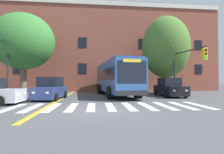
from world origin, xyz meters
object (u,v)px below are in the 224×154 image
object	(u,v)px
street_tree_curbside_small	(23,42)
street_tree_curbside_large	(165,47)
car_teal_behind_bus	(116,85)
traffic_light_far_corner	(1,56)
car_black_far_lane	(169,88)
city_bus	(116,77)
traffic_light_near_corner	(186,62)
car_navy_near_lane	(51,89)

from	to	relation	value
street_tree_curbside_small	street_tree_curbside_large	bearing A→B (deg)	1.55
car_teal_behind_bus	traffic_light_far_corner	size ratio (longest dim) A/B	0.70
car_black_far_lane	street_tree_curbside_small	world-z (taller)	street_tree_curbside_small
city_bus	car_teal_behind_bus	bearing A→B (deg)	82.87
city_bus	traffic_light_near_corner	distance (m)	7.00
city_bus	street_tree_curbside_small	distance (m)	10.58
car_navy_near_lane	street_tree_curbside_large	world-z (taller)	street_tree_curbside_large
street_tree_curbside_large	car_navy_near_lane	bearing A→B (deg)	-157.13
street_tree_curbside_large	street_tree_curbside_small	xyz separation A→B (m)	(-15.96, -0.43, 0.20)
car_teal_behind_bus	traffic_light_near_corner	bearing A→B (deg)	-64.36
car_teal_behind_bus	city_bus	bearing A→B (deg)	-97.13
city_bus	street_tree_curbside_large	world-z (taller)	street_tree_curbside_large
street_tree_curbside_small	car_teal_behind_bus	bearing A→B (deg)	33.75
traffic_light_near_corner	traffic_light_far_corner	bearing A→B (deg)	178.68
car_black_far_lane	car_teal_behind_bus	world-z (taller)	car_teal_behind_bus
car_black_far_lane	traffic_light_far_corner	xyz separation A→B (m)	(-15.40, -0.40, 2.84)
car_teal_behind_bus	traffic_light_near_corner	world-z (taller)	traffic_light_near_corner
car_navy_near_lane	traffic_light_far_corner	bearing A→B (deg)	165.72
traffic_light_far_corner	street_tree_curbside_small	xyz separation A→B (m)	(0.54, 3.48, 2.03)
car_black_far_lane	street_tree_curbside_small	size ratio (longest dim) A/B	0.52
car_black_far_lane	car_navy_near_lane	bearing A→B (deg)	-171.91
car_navy_near_lane	car_black_far_lane	size ratio (longest dim) A/B	0.94
car_teal_behind_bus	traffic_light_far_corner	distance (m)	15.90
street_tree_curbside_large	traffic_light_far_corner	bearing A→B (deg)	-166.65
car_teal_behind_bus	street_tree_curbside_small	world-z (taller)	street_tree_curbside_small
car_teal_behind_bus	traffic_light_far_corner	xyz separation A→B (m)	(-11.39, -10.73, 2.78)
car_navy_near_lane	street_tree_curbside_small	distance (m)	7.78
car_navy_near_lane	car_black_far_lane	bearing A→B (deg)	8.09
traffic_light_near_corner	traffic_light_far_corner	world-z (taller)	traffic_light_far_corner
traffic_light_near_corner	traffic_light_far_corner	size ratio (longest dim) A/B	0.88
city_bus	traffic_light_near_corner	xyz separation A→B (m)	(6.42, -2.42, 1.40)
car_black_far_lane	traffic_light_near_corner	world-z (taller)	traffic_light_near_corner
car_navy_near_lane	traffic_light_near_corner	distance (m)	12.48
city_bus	car_navy_near_lane	bearing A→B (deg)	-151.26
street_tree_curbside_large	street_tree_curbside_small	bearing A→B (deg)	-178.45
city_bus	car_black_far_lane	size ratio (longest dim) A/B	2.41
car_navy_near_lane	traffic_light_far_corner	xyz separation A→B (m)	(-4.50, 1.15, 2.81)
city_bus	car_teal_behind_bus	xyz separation A→B (m)	(1.09, 8.70, -0.99)
car_navy_near_lane	city_bus	bearing A→B (deg)	28.74
car_teal_behind_bus	traffic_light_far_corner	world-z (taller)	traffic_light_far_corner
car_navy_near_lane	car_teal_behind_bus	size ratio (longest dim) A/B	1.10
car_black_far_lane	traffic_light_far_corner	distance (m)	15.66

